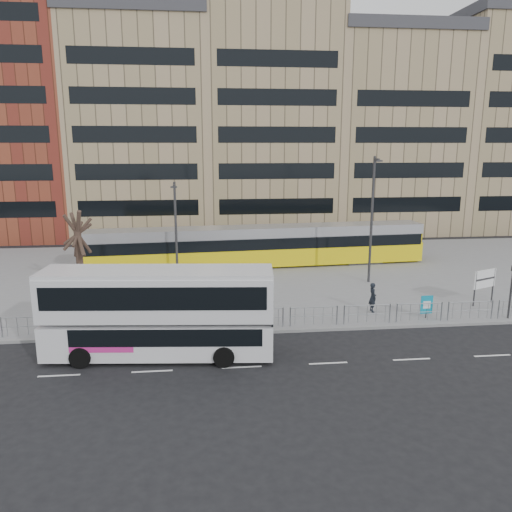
{
  "coord_description": "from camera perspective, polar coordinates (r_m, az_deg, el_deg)",
  "views": [
    {
      "loc": [
        -3.56,
        -24.86,
        9.85
      ],
      "look_at": [
        -0.29,
        6.0,
        2.89
      ],
      "focal_mm": 35.0,
      "sensor_mm": 36.0,
      "label": 1
    }
  ],
  "objects": [
    {
      "name": "traffic_light_east",
      "position": [
        31.59,
        27.18,
        -2.95
      ],
      "size": [
        0.2,
        0.23,
        3.1
      ],
      "rotation": [
        0.0,
        0.0,
        0.2
      ],
      "color": "#2D2D30",
      "rests_on": "plaza"
    },
    {
      "name": "traffic_light_west",
      "position": [
        26.61,
        -0.8,
        -4.24
      ],
      "size": [
        0.18,
        0.21,
        3.1
      ],
      "rotation": [
        0.0,
        0.0,
        -0.08
      ],
      "color": "#2D2D30",
      "rests_on": "plaza"
    },
    {
      "name": "lamp_post_east",
      "position": [
        35.99,
        13.13,
        4.55
      ],
      "size": [
        0.45,
        1.04,
        8.92
      ],
      "color": "#2D2D30",
      "rests_on": "plaza"
    },
    {
      "name": "pedestrian_barrier",
      "position": [
        27.44,
        6.01,
        -6.3
      ],
      "size": [
        32.07,
        0.07,
        1.1
      ],
      "color": "#919499",
      "rests_on": "plaza"
    },
    {
      "name": "double_decker_bus",
      "position": [
        23.82,
        -11.08,
        -6.1
      ],
      "size": [
        10.8,
        3.46,
        4.25
      ],
      "rotation": [
        0.0,
        0.0,
        -0.09
      ],
      "color": "silver",
      "rests_on": "ground"
    },
    {
      "name": "tram",
      "position": [
        40.39,
        0.15,
        1.12
      ],
      "size": [
        27.75,
        4.62,
        3.26
      ],
      "rotation": [
        0.0,
        0.0,
        0.07
      ],
      "color": "yellow",
      "rests_on": "plaza"
    },
    {
      "name": "bare_tree",
      "position": [
        32.72,
        -19.94,
        5.19
      ],
      "size": [
        4.89,
        4.89,
        8.12
      ],
      "color": "#2F211A",
      "rests_on": "plaza"
    },
    {
      "name": "building_row",
      "position": [
        59.43,
        -1.16,
        15.59
      ],
      "size": [
        70.4,
        18.4,
        31.2
      ],
      "color": "brown",
      "rests_on": "ground"
    },
    {
      "name": "ground",
      "position": [
        26.98,
        1.98,
        -8.79
      ],
      "size": [
        120.0,
        120.0,
        0.0
      ],
      "primitive_type": "plane",
      "color": "black",
      "rests_on": "ground"
    },
    {
      "name": "station_sign",
      "position": [
        33.82,
        24.68,
        -2.55
      ],
      "size": [
        1.78,
        0.81,
        2.19
      ],
      "rotation": [
        0.0,
        0.0,
        0.4
      ],
      "color": "#2D2D30",
      "rests_on": "plaza"
    },
    {
      "name": "plaza",
      "position": [
        38.3,
        -0.52,
        -2.15
      ],
      "size": [
        64.0,
        24.0,
        0.15
      ],
      "primitive_type": "cube",
      "color": "slate",
      "rests_on": "ground"
    },
    {
      "name": "road_markings",
      "position": [
        23.51,
        5.84,
        -12.19
      ],
      "size": [
        62.0,
        0.12,
        0.01
      ],
      "primitive_type": "cube",
      "color": "white",
      "rests_on": "ground"
    },
    {
      "name": "kerb",
      "position": [
        26.99,
        1.97,
        -8.6
      ],
      "size": [
        64.0,
        0.25,
        0.17
      ],
      "primitive_type": "cube",
      "color": "gray",
      "rests_on": "ground"
    },
    {
      "name": "ad_panel",
      "position": [
        30.11,
        18.92,
        -5.33
      ],
      "size": [
        0.71,
        0.08,
        1.33
      ],
      "rotation": [
        0.0,
        0.0,
        0.04
      ],
      "color": "#2D2D30",
      "rests_on": "plaza"
    },
    {
      "name": "pedestrian",
      "position": [
        30.32,
        13.19,
        -4.62
      ],
      "size": [
        0.44,
        0.65,
        1.76
      ],
      "primitive_type": "imported",
      "rotation": [
        0.0,
        0.0,
        1.59
      ],
      "color": "black",
      "rests_on": "plaza"
    },
    {
      "name": "lamp_post_west",
      "position": [
        36.7,
        -9.16,
        3.4
      ],
      "size": [
        0.45,
        1.04,
        7.1
      ],
      "color": "#2D2D30",
      "rests_on": "plaza"
    }
  ]
}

